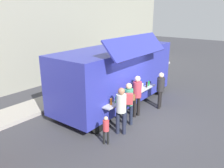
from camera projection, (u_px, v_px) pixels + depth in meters
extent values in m
plane|color=#38383D|center=(143.00, 120.00, 9.57)|extent=(60.00, 60.00, 0.00)
cube|color=#9E998E|center=(10.00, 116.00, 9.72)|extent=(28.00, 1.60, 0.15)
cube|color=#2C329A|center=(116.00, 74.00, 10.72)|extent=(6.63, 2.50, 2.44)
cube|color=#2C329A|center=(137.00, 46.00, 8.90)|extent=(3.63, 0.77, 0.74)
cube|color=black|center=(128.00, 75.00, 9.49)|extent=(3.44, 0.18, 1.10)
cube|color=#B7B7BC|center=(132.00, 95.00, 9.62)|extent=(3.63, 0.44, 0.05)
cylinder|color=orange|center=(111.00, 102.00, 8.51)|extent=(0.08, 0.08, 0.24)
cylinder|color=green|center=(116.00, 100.00, 8.68)|extent=(0.06, 0.06, 0.26)
cylinder|color=yellow|center=(119.00, 97.00, 8.93)|extent=(0.06, 0.06, 0.25)
cylinder|color=orange|center=(124.00, 96.00, 9.07)|extent=(0.07, 0.07, 0.24)
cylinder|color=red|center=(127.00, 94.00, 9.32)|extent=(0.06, 0.06, 0.23)
cylinder|color=yellow|center=(130.00, 92.00, 9.50)|extent=(0.06, 0.06, 0.23)
cylinder|color=green|center=(133.00, 91.00, 9.70)|extent=(0.08, 0.08, 0.19)
cylinder|color=orange|center=(137.00, 90.00, 9.85)|extent=(0.07, 0.07, 0.21)
cylinder|color=white|center=(141.00, 88.00, 10.05)|extent=(0.06, 0.06, 0.24)
cylinder|color=silver|center=(142.00, 86.00, 10.29)|extent=(0.07, 0.07, 0.25)
cylinder|color=black|center=(147.00, 85.00, 10.45)|extent=(0.08, 0.08, 0.25)
cylinder|color=green|center=(149.00, 83.00, 10.66)|extent=(0.07, 0.07, 0.23)
cube|color=black|center=(149.00, 54.00, 13.04)|extent=(0.13, 1.99, 1.07)
cylinder|color=black|center=(128.00, 79.00, 13.60)|extent=(0.90, 0.28, 0.90)
cylinder|color=black|center=(159.00, 86.00, 12.42)|extent=(0.90, 0.28, 0.90)
cylinder|color=black|center=(60.00, 107.00, 9.66)|extent=(0.90, 0.28, 0.90)
cylinder|color=black|center=(97.00, 121.00, 8.49)|extent=(0.90, 0.28, 0.90)
cylinder|color=#305C37|center=(121.00, 73.00, 15.02)|extent=(0.60, 0.60, 0.91)
cylinder|color=black|center=(135.00, 107.00, 9.69)|extent=(0.14, 0.14, 0.88)
cylinder|color=black|center=(138.00, 106.00, 9.84)|extent=(0.14, 0.14, 0.88)
cylinder|color=#AD3543|center=(137.00, 89.00, 9.53)|extent=(0.36, 0.36, 0.67)
sphere|color=beige|center=(138.00, 79.00, 9.39)|extent=(0.25, 0.25, 0.25)
cube|color=brown|center=(132.00, 97.00, 9.43)|extent=(0.24, 0.19, 0.26)
cylinder|color=#1C2234|center=(125.00, 115.00, 9.03)|extent=(0.13, 0.13, 0.85)
cylinder|color=#1C2234|center=(131.00, 115.00, 9.03)|extent=(0.13, 0.13, 0.85)
cylinder|color=#338666|center=(129.00, 97.00, 8.80)|extent=(0.35, 0.35, 0.64)
sphere|color=#E3AE85|center=(129.00, 86.00, 8.67)|extent=(0.24, 0.24, 0.24)
cube|color=#B5393F|center=(129.00, 99.00, 8.54)|extent=(0.32, 0.34, 0.41)
cylinder|color=#1F2337|center=(118.00, 123.00, 8.37)|extent=(0.14, 0.14, 0.88)
cylinder|color=#1F2337|center=(124.00, 123.00, 8.34)|extent=(0.14, 0.14, 0.88)
cylinder|color=beige|center=(121.00, 103.00, 8.12)|extent=(0.36, 0.36, 0.66)
sphere|color=#A46F51|center=(121.00, 91.00, 7.98)|extent=(0.25, 0.25, 0.25)
cylinder|color=black|center=(159.00, 100.00, 10.53)|extent=(0.13, 0.13, 0.83)
cylinder|color=black|center=(160.00, 98.00, 10.73)|extent=(0.13, 0.13, 0.83)
cylinder|color=#252427|center=(161.00, 84.00, 10.40)|extent=(0.35, 0.35, 0.63)
sphere|color=beige|center=(161.00, 75.00, 10.27)|extent=(0.23, 0.23, 0.23)
cylinder|color=black|center=(104.00, 137.00, 7.76)|extent=(0.08, 0.08, 0.50)
cylinder|color=black|center=(108.00, 137.00, 7.75)|extent=(0.08, 0.08, 0.50)
cylinder|color=#B8383E|center=(106.00, 126.00, 7.62)|extent=(0.21, 0.21, 0.38)
sphere|color=#D2AD87|center=(106.00, 118.00, 7.54)|extent=(0.14, 0.14, 0.14)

